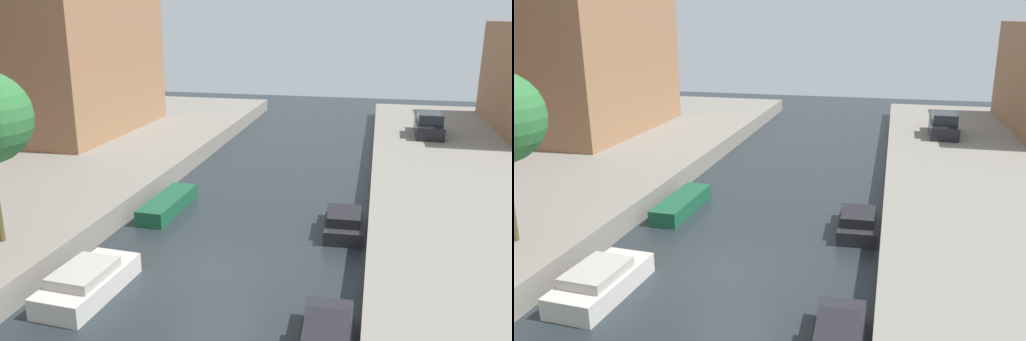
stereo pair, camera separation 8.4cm
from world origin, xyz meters
TOP-DOWN VIEW (x-y plane):
  - ground_plane at (0.00, 0.00)m, footprint 84.00×84.00m
  - parked_car at (8.45, 19.47)m, footprint 1.81×4.40m
  - moored_boat_left_2 at (-3.41, -2.44)m, footprint 1.86×3.75m
  - moored_boat_left_3 at (-3.81, 4.97)m, footprint 1.29×4.18m
  - moored_boat_right_3 at (4.04, 4.42)m, footprint 1.67×3.35m

SIDE VIEW (x-z plane):
  - ground_plane at x=0.00m, z-range 0.00..0.00m
  - moored_boat_left_3 at x=-3.81m, z-range 0.00..0.67m
  - moored_boat_right_3 at x=4.04m, z-range -0.08..0.88m
  - moored_boat_left_2 at x=-3.41m, z-range -0.07..0.94m
  - parked_car at x=8.45m, z-range 0.87..2.39m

